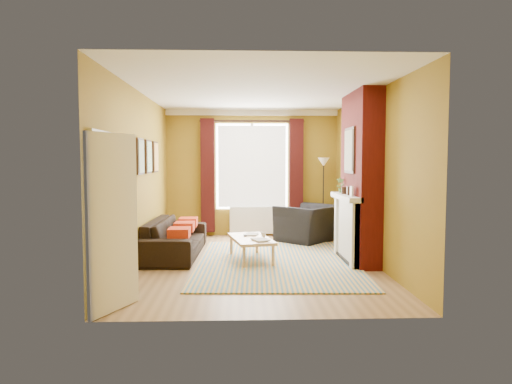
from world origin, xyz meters
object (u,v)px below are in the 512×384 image
at_px(armchair, 308,223).
at_px(floor_lamp, 323,175).
at_px(coffee_table, 251,240).
at_px(wicker_stool, 289,227).
at_px(sofa, 175,238).

height_order(armchair, floor_lamp, floor_lamp).
bearing_deg(floor_lamp, armchair, -128.72).
height_order(coffee_table, floor_lamp, floor_lamp).
xyz_separation_m(armchair, wicker_stool, (-0.35, 0.51, -0.15)).
bearing_deg(sofa, coffee_table, -107.13).
bearing_deg(coffee_table, sofa, 148.95).
distance_m(armchair, wicker_stool, 0.63).
distance_m(wicker_stool, floor_lamp, 1.37).
bearing_deg(coffee_table, floor_lamp, 42.54).
xyz_separation_m(wicker_stool, floor_lamp, (0.76, -0.00, 1.15)).
bearing_deg(coffee_table, wicker_stool, 57.11).
bearing_deg(floor_lamp, sofa, -148.44).
relative_size(armchair, coffee_table, 0.91).
bearing_deg(floor_lamp, wicker_stool, 180.00).
bearing_deg(armchair, coffee_table, 7.65).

